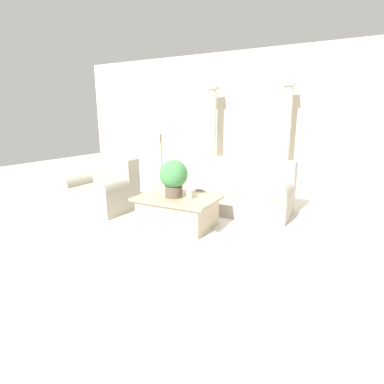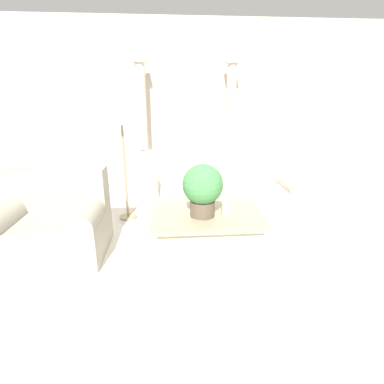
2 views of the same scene
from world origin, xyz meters
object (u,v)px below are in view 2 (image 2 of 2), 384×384
object	(u,v)px
sofa_long	(219,190)
floor_lamp	(121,120)
potted_plant	(203,188)
coffee_table	(206,234)
loveseat	(53,221)

from	to	relation	value
sofa_long	floor_lamp	world-z (taller)	floor_lamp
sofa_long	potted_plant	xyz separation A→B (m)	(-0.38, -1.21, 0.42)
sofa_long	coffee_table	bearing A→B (deg)	-105.79
loveseat	floor_lamp	size ratio (longest dim) A/B	0.71
sofa_long	loveseat	xyz separation A→B (m)	(-2.01, -1.01, 0.01)
floor_lamp	coffee_table	bearing A→B (deg)	-47.69
loveseat	coffee_table	size ratio (longest dim) A/B	0.95
floor_lamp	loveseat	bearing A→B (deg)	-126.79
coffee_table	potted_plant	distance (m)	0.54
floor_lamp	sofa_long	bearing A→B (deg)	4.13
coffee_table	loveseat	bearing A→B (deg)	174.12
potted_plant	floor_lamp	size ratio (longest dim) A/B	0.35
sofa_long	loveseat	distance (m)	2.25
potted_plant	floor_lamp	world-z (taller)	floor_lamp
sofa_long	coffee_table	distance (m)	1.24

